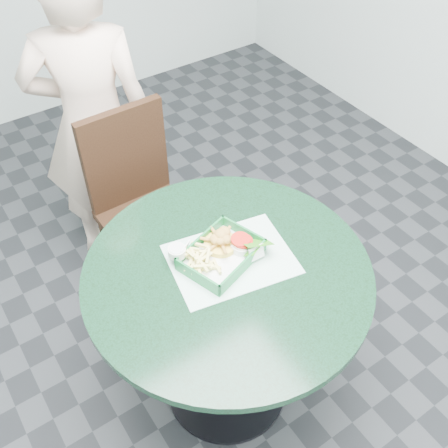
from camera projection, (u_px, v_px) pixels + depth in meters
floor at (227, 386)px, 2.23m from camera, size 4.00×5.00×0.02m
cafe_table at (227, 305)px, 1.82m from camera, size 0.94×0.94×0.75m
dining_chair at (140, 198)px, 2.29m from camera, size 0.38×0.38×0.93m
diner_person at (94, 125)px, 2.31m from camera, size 0.65×0.55×1.50m
placemat at (231, 263)px, 1.74m from camera, size 0.44×0.37×0.00m
food_basket at (221, 261)px, 1.72m from camera, size 0.25×0.18×0.05m
crab_sandwich at (225, 244)px, 1.73m from camera, size 0.11×0.11×0.07m
fries_pile at (198, 258)px, 1.70m from camera, size 0.11×0.12×0.04m
sauce_ramekin at (180, 245)px, 1.73m from camera, size 0.06×0.06×0.03m
garnish_cup at (248, 253)px, 1.71m from camera, size 0.11×0.11×0.05m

